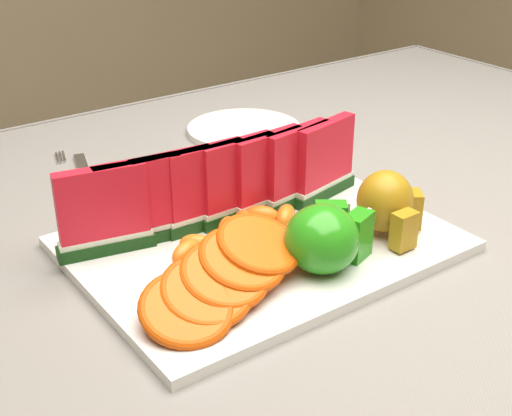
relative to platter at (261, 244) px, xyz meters
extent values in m
cube|color=#4B331D|center=(0.08, 0.03, -0.03)|extent=(1.40, 0.90, 0.03)
cube|color=#4B331D|center=(0.72, 0.42, -0.40)|extent=(0.06, 0.06, 0.72)
cube|color=slate|center=(0.08, 0.03, -0.01)|extent=(1.52, 1.02, 0.01)
cube|color=slate|center=(0.08, 0.54, -0.10)|extent=(1.52, 0.01, 0.20)
cube|color=silver|center=(0.00, 0.00, 0.00)|extent=(0.40, 0.30, 0.01)
ellipsoid|color=#3B8D0E|center=(0.01, -0.09, 0.04)|extent=(0.09, 0.09, 0.07)
cube|color=#3B8D0E|center=(0.06, -0.09, 0.03)|extent=(0.04, 0.03, 0.05)
cube|color=beige|center=(0.07, -0.09, 0.03)|extent=(0.03, 0.01, 0.05)
cube|color=#3B8D0E|center=(0.05, -0.06, 0.03)|extent=(0.04, 0.04, 0.05)
cube|color=beige|center=(0.06, -0.06, 0.03)|extent=(0.03, 0.02, 0.05)
ellipsoid|color=#947106|center=(0.12, -0.07, 0.05)|extent=(0.08, 0.08, 0.07)
cube|color=#947106|center=(0.11, -0.11, 0.03)|extent=(0.03, 0.02, 0.04)
cube|color=#947106|center=(0.16, -0.08, 0.03)|extent=(0.03, 0.03, 0.04)
cylinder|color=silver|center=(0.20, 0.31, 0.00)|extent=(0.18, 0.18, 0.01)
cube|color=silver|center=(-0.08, 0.29, 0.00)|extent=(0.06, 0.17, 0.00)
cube|color=silver|center=(-0.09, 0.38, 0.00)|extent=(0.01, 0.04, 0.00)
cube|color=silver|center=(-0.08, 0.38, 0.00)|extent=(0.01, 0.04, 0.00)
cube|color=silver|center=(-0.08, 0.38, 0.00)|extent=(0.01, 0.04, 0.00)
cube|color=#0E3D10|center=(-0.15, 0.07, 0.01)|extent=(0.11, 0.04, 0.01)
cube|color=silver|center=(-0.15, 0.07, 0.02)|extent=(0.10, 0.04, 0.01)
cube|color=#C00016|center=(-0.15, 0.07, 0.07)|extent=(0.10, 0.04, 0.08)
cube|color=#0E3D10|center=(-0.11, 0.07, 0.01)|extent=(0.11, 0.04, 0.01)
cube|color=silver|center=(-0.11, 0.07, 0.02)|extent=(0.10, 0.03, 0.01)
cube|color=#C00016|center=(-0.11, 0.07, 0.07)|extent=(0.10, 0.03, 0.08)
cube|color=#0E3D10|center=(-0.07, 0.07, 0.01)|extent=(0.11, 0.03, 0.01)
cube|color=silver|center=(-0.07, 0.07, 0.02)|extent=(0.10, 0.03, 0.01)
cube|color=#C00016|center=(-0.07, 0.07, 0.07)|extent=(0.10, 0.02, 0.08)
cube|color=#0E3D10|center=(-0.03, 0.06, 0.01)|extent=(0.11, 0.02, 0.01)
cube|color=silver|center=(-0.03, 0.06, 0.02)|extent=(0.10, 0.02, 0.01)
cube|color=#C00016|center=(-0.03, 0.06, 0.07)|extent=(0.10, 0.02, 0.08)
cube|color=#0E3D10|center=(0.01, 0.06, 0.01)|extent=(0.11, 0.02, 0.01)
cube|color=silver|center=(0.01, 0.06, 0.02)|extent=(0.10, 0.02, 0.01)
cube|color=#C00016|center=(0.01, 0.06, 0.07)|extent=(0.10, 0.02, 0.08)
cube|color=#0E3D10|center=(0.05, 0.05, 0.01)|extent=(0.11, 0.03, 0.01)
cube|color=silver|center=(0.05, 0.05, 0.02)|extent=(0.10, 0.03, 0.01)
cube|color=#C00016|center=(0.05, 0.05, 0.07)|extent=(0.10, 0.02, 0.08)
cube|color=#0E3D10|center=(0.09, 0.05, 0.01)|extent=(0.11, 0.04, 0.01)
cube|color=silver|center=(0.09, 0.05, 0.02)|extent=(0.10, 0.03, 0.01)
cube|color=#C00016|center=(0.09, 0.05, 0.07)|extent=(0.10, 0.03, 0.08)
cube|color=#0E3D10|center=(0.13, 0.04, 0.01)|extent=(0.11, 0.04, 0.01)
cube|color=silver|center=(0.13, 0.04, 0.02)|extent=(0.10, 0.04, 0.01)
cube|color=#C00016|center=(0.13, 0.04, 0.07)|extent=(0.10, 0.04, 0.08)
cylinder|color=orange|center=(-0.15, -0.09, 0.02)|extent=(0.09, 0.09, 0.04)
torus|color=#BE4F00|center=(-0.15, -0.09, 0.02)|extent=(0.10, 0.10, 0.04)
cylinder|color=orange|center=(-0.12, -0.08, 0.03)|extent=(0.09, 0.08, 0.04)
torus|color=#BE4F00|center=(-0.12, -0.08, 0.03)|extent=(0.10, 0.09, 0.04)
cylinder|color=orange|center=(-0.10, -0.07, 0.03)|extent=(0.08, 0.08, 0.04)
torus|color=#BE4F00|center=(-0.10, -0.07, 0.03)|extent=(0.09, 0.09, 0.04)
cylinder|color=orange|center=(-0.07, -0.06, 0.04)|extent=(0.09, 0.09, 0.04)
torus|color=#BE4F00|center=(-0.07, -0.06, 0.04)|extent=(0.10, 0.10, 0.04)
cylinder|color=orange|center=(-0.04, -0.06, 0.04)|extent=(0.10, 0.10, 0.04)
torus|color=#BE4F00|center=(-0.04, -0.06, 0.04)|extent=(0.11, 0.11, 0.04)
cylinder|color=orange|center=(-0.11, 0.12, 0.02)|extent=(0.08, 0.08, 0.03)
torus|color=#BE4F00|center=(-0.11, 0.12, 0.02)|extent=(0.09, 0.08, 0.03)
cylinder|color=orange|center=(-0.06, 0.12, 0.02)|extent=(0.08, 0.08, 0.03)
torus|color=#BE4F00|center=(-0.06, 0.12, 0.02)|extent=(0.09, 0.09, 0.03)
cylinder|color=orange|center=(-0.02, 0.12, 0.03)|extent=(0.09, 0.09, 0.03)
torus|color=#BE4F00|center=(-0.02, 0.12, 0.03)|extent=(0.10, 0.10, 0.03)
cylinder|color=orange|center=(0.03, 0.12, 0.03)|extent=(0.09, 0.09, 0.03)
torus|color=#BE4F00|center=(0.03, 0.12, 0.03)|extent=(0.10, 0.10, 0.03)
ellipsoid|color=orange|center=(-0.09, 0.00, 0.02)|extent=(0.05, 0.04, 0.03)
ellipsoid|color=orange|center=(-0.08, 0.01, 0.02)|extent=(0.04, 0.04, 0.03)
ellipsoid|color=orange|center=(-0.04, -0.01, 0.02)|extent=(0.04, 0.04, 0.03)
ellipsoid|color=orange|center=(-0.03, 0.02, 0.02)|extent=(0.04, 0.04, 0.03)
ellipsoid|color=orange|center=(0.00, 0.02, 0.02)|extent=(0.03, 0.04, 0.03)
ellipsoid|color=orange|center=(0.02, 0.03, 0.02)|extent=(0.04, 0.04, 0.03)
ellipsoid|color=orange|center=(0.04, 0.01, 0.02)|extent=(0.04, 0.04, 0.03)
camera|label=1|loc=(-0.41, -0.56, 0.39)|focal=50.00mm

